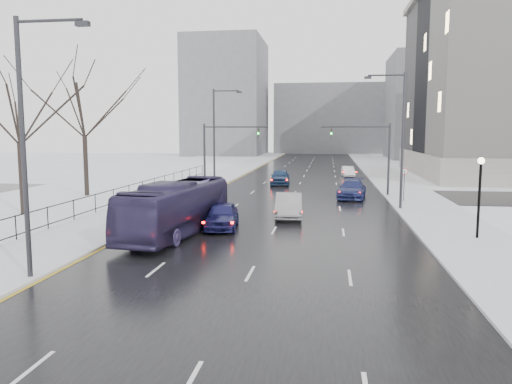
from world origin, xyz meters
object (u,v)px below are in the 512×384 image
at_px(tree_park_d, 24,215).
at_px(sedan_right_distant, 348,172).
at_px(streetlight_l_far, 216,133).
at_px(sedan_center_far, 280,177).
at_px(mast_signal_right, 377,150).
at_px(tree_park_e, 87,197).
at_px(no_uturn_sign, 404,175).
at_px(sedan_right_near, 289,206).
at_px(sedan_right_far, 352,189).
at_px(sedan_center_near, 222,215).
at_px(bus, 177,208).
at_px(streetlight_r_mid, 400,134).
at_px(lamppost_r_mid, 480,186).
at_px(mast_signal_left, 216,150).
at_px(streetlight_l_near, 28,136).

xyz_separation_m(tree_park_d, sedan_right_distant, (23.40, 32.84, 0.71)).
bearing_deg(streetlight_l_far, sedan_center_far, 34.77).
bearing_deg(mast_signal_right, tree_park_e, -171.10).
distance_m(no_uturn_sign, sedan_right_distant, 23.17).
distance_m(mast_signal_right, sedan_right_near, 14.61).
xyz_separation_m(sedan_right_far, sedan_right_distant, (0.46, 20.82, -0.12)).
height_order(no_uturn_sign, sedan_center_near, no_uturn_sign).
bearing_deg(mast_signal_right, streetlight_l_far, 165.52).
height_order(bus, sedan_center_near, bus).
relative_size(tree_park_e, sedan_right_near, 2.73).
height_order(streetlight_r_mid, sedan_center_far, streetlight_r_mid).
distance_m(lamppost_r_mid, mast_signal_left, 25.71).
xyz_separation_m(streetlight_l_far, sedan_right_distant, (13.77, 14.84, -4.91)).
distance_m(tree_park_e, bus, 19.79).
bearing_deg(streetlight_l_near, streetlight_l_far, 90.00).
xyz_separation_m(sedan_right_near, sedan_right_far, (4.64, 10.53, -0.02)).
height_order(tree_park_d, lamppost_r_mid, tree_park_d).
height_order(sedan_center_near, sedan_right_near, sedan_right_near).
xyz_separation_m(tree_park_e, no_uturn_sign, (27.40, 0.00, 2.30)).
height_order(bus, sedan_right_distant, bus).
relative_size(lamppost_r_mid, bus, 0.40).
xyz_separation_m(tree_park_d, tree_park_e, (-0.40, 10.00, 0.00)).
xyz_separation_m(mast_signal_right, sedan_center_far, (-9.40, 8.23, -3.21)).
bearing_deg(no_uturn_sign, streetlight_l_near, -125.89).
bearing_deg(sedan_center_near, sedan_right_far, 54.49).
bearing_deg(no_uturn_sign, mast_signal_right, 115.11).
height_order(mast_signal_right, sedan_right_far, mast_signal_right).
xyz_separation_m(mast_signal_left, sedan_center_far, (5.25, 8.23, -3.21)).
relative_size(streetlight_l_near, sedan_right_near, 2.02).
xyz_separation_m(tree_park_d, streetlight_l_far, (9.63, 18.00, 5.62)).
distance_m(streetlight_r_mid, mast_signal_right, 8.18).
height_order(streetlight_l_far, mast_signal_right, streetlight_l_far).
bearing_deg(lamppost_r_mid, sedan_right_near, 152.38).
xyz_separation_m(streetlight_l_near, bus, (2.91, 9.11, -4.08)).
relative_size(tree_park_e, streetlight_l_far, 1.35).
bearing_deg(sedan_right_far, streetlight_l_near, -109.84).
height_order(bus, sedan_right_far, bus).
relative_size(streetlight_r_mid, sedan_right_far, 1.83).
height_order(streetlight_l_near, bus, streetlight_l_near).
distance_m(streetlight_l_near, sedan_center_far, 37.04).
xyz_separation_m(mast_signal_left, bus, (2.07, -18.89, -2.57)).
xyz_separation_m(tree_park_d, no_uturn_sign, (27.00, 10.00, 2.30)).
bearing_deg(streetlight_r_mid, streetlight_l_near, -129.24).
distance_m(streetlight_r_mid, sedan_center_near, 15.13).
distance_m(sedan_right_far, sedan_right_distant, 20.82).
bearing_deg(streetlight_r_mid, no_uturn_sign, 75.52).
relative_size(streetlight_l_far, mast_signal_left, 1.54).
relative_size(sedan_right_near, sedan_right_distant, 1.22).
relative_size(bus, sedan_center_far, 2.14).
relative_size(streetlight_l_far, no_uturn_sign, 3.70).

